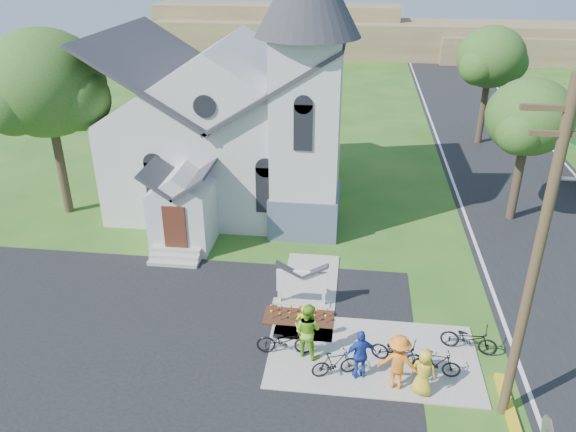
# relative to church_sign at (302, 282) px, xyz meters

# --- Properties ---
(ground) EXTENTS (120.00, 120.00, 0.00)m
(ground) POSITION_rel_church_sign_xyz_m (1.20, -3.20, -1.03)
(ground) COLOR #275B1A
(ground) RESTS_ON ground
(parking_lot) EXTENTS (20.00, 16.00, 0.02)m
(parking_lot) POSITION_rel_church_sign_xyz_m (-5.80, -5.20, -1.02)
(parking_lot) COLOR black
(parking_lot) RESTS_ON ground
(road) EXTENTS (8.00, 90.00, 0.02)m
(road) POSITION_rel_church_sign_xyz_m (11.20, 11.80, -1.02)
(road) COLOR black
(road) RESTS_ON ground
(sidewalk) EXTENTS (7.00, 4.00, 0.05)m
(sidewalk) POSITION_rel_church_sign_xyz_m (2.70, -2.70, -1.00)
(sidewalk) COLOR gray
(sidewalk) RESTS_ON ground
(church) EXTENTS (12.35, 12.00, 13.00)m
(church) POSITION_rel_church_sign_xyz_m (-4.28, 9.28, 4.22)
(church) COLOR silver
(church) RESTS_ON ground
(church_sign) EXTENTS (2.20, 0.40, 1.70)m
(church_sign) POSITION_rel_church_sign_xyz_m (0.00, 0.00, 0.00)
(church_sign) COLOR gray
(church_sign) RESTS_ON ground
(flower_bed) EXTENTS (2.60, 1.10, 0.07)m
(flower_bed) POSITION_rel_church_sign_xyz_m (0.00, -0.90, -0.99)
(flower_bed) COLOR #3B1E10
(flower_bed) RESTS_ON ground
(utility_pole) EXTENTS (3.45, 0.28, 10.00)m
(utility_pole) POSITION_rel_church_sign_xyz_m (6.56, -4.70, 4.38)
(utility_pole) COLOR #453522
(utility_pole) RESTS_ON ground
(tree_lot_corner) EXTENTS (5.60, 5.60, 9.15)m
(tree_lot_corner) POSITION_rel_church_sign_xyz_m (-12.80, 6.80, 5.58)
(tree_lot_corner) COLOR #3C2E21
(tree_lot_corner) RESTS_ON ground
(tree_road_near) EXTENTS (4.00, 4.00, 7.05)m
(tree_road_near) POSITION_rel_church_sign_xyz_m (9.70, 8.80, 4.18)
(tree_road_near) COLOR #3C2E21
(tree_road_near) RESTS_ON ground
(tree_road_mid) EXTENTS (4.40, 4.40, 7.80)m
(tree_road_mid) POSITION_rel_church_sign_xyz_m (10.20, 20.80, 4.75)
(tree_road_mid) COLOR #3C2E21
(tree_road_mid) RESTS_ON ground
(distant_hills) EXTENTS (61.00, 10.00, 5.60)m
(distant_hills) POSITION_rel_church_sign_xyz_m (4.56, 53.13, 1.15)
(distant_hills) COLOR brown
(distant_hills) RESTS_ON ground
(cyclist_0) EXTENTS (0.61, 0.46, 1.52)m
(cyclist_0) POSITION_rel_church_sign_xyz_m (0.32, -2.30, -0.22)
(cyclist_0) COLOR #C5D318
(cyclist_0) RESTS_ON sidewalk
(bike_0) EXTENTS (1.97, 0.83, 1.01)m
(bike_0) POSITION_rel_church_sign_xyz_m (-0.26, -2.92, -0.47)
(bike_0) COLOR black
(bike_0) RESTS_ON sidewalk
(cyclist_1) EXTENTS (1.19, 1.08, 1.98)m
(cyclist_1) POSITION_rel_church_sign_xyz_m (0.49, -2.89, 0.01)
(cyclist_1) COLOR #76BD23
(cyclist_1) RESTS_ON sidewalk
(bike_1) EXTENTS (1.61, 0.93, 0.93)m
(bike_1) POSITION_rel_church_sign_xyz_m (1.47, -3.80, -0.51)
(bike_1) COLOR black
(bike_1) RESTS_ON sidewalk
(cyclist_2) EXTENTS (1.11, 0.74, 1.76)m
(cyclist_2) POSITION_rel_church_sign_xyz_m (2.26, -3.77, -0.10)
(cyclist_2) COLOR #223DAD
(cyclist_2) RESTS_ON sidewalk
(bike_2) EXTENTS (1.90, 1.15, 0.94)m
(bike_2) POSITION_rel_church_sign_xyz_m (3.48, -3.01, -0.50)
(bike_2) COLOR black
(bike_2) RESTS_ON sidewalk
(cyclist_3) EXTENTS (1.29, 0.82, 1.90)m
(cyclist_3) POSITION_rel_church_sign_xyz_m (3.39, -4.07, -0.03)
(cyclist_3) COLOR orange
(cyclist_3) RESTS_ON sidewalk
(bike_3) EXTENTS (1.59, 0.60, 0.93)m
(bike_3) POSITION_rel_church_sign_xyz_m (4.67, -3.40, -0.51)
(bike_3) COLOR black
(bike_3) RESTS_ON sidewalk
(cyclist_4) EXTENTS (0.92, 0.75, 1.62)m
(cyclist_4) POSITION_rel_church_sign_xyz_m (4.16, -4.26, -0.17)
(cyclist_4) COLOR gold
(cyclist_4) RESTS_ON sidewalk
(bike_4) EXTENTS (1.97, 1.07, 0.98)m
(bike_4) POSITION_rel_church_sign_xyz_m (5.90, -2.03, -0.49)
(bike_4) COLOR black
(bike_4) RESTS_ON sidewalk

